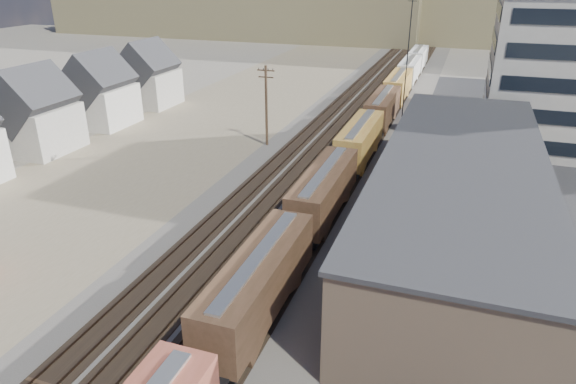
% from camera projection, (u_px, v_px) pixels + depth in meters
% --- Properties ---
extents(ballast_bed, '(18.00, 200.00, 0.06)m').
position_uv_depth(ballast_bed, '(347.00, 134.00, 69.41)').
color(ballast_bed, '#4C4742').
rests_on(ballast_bed, ground).
extents(dirt_yard, '(24.00, 180.00, 0.03)m').
position_uv_depth(dirt_yard, '(179.00, 140.00, 66.78)').
color(dirt_yard, '#70634D').
rests_on(dirt_yard, ground).
extents(asphalt_lot, '(26.00, 120.00, 0.04)m').
position_uv_depth(asphalt_lot, '(533.00, 200.00, 49.84)').
color(asphalt_lot, '#232326').
rests_on(asphalt_lot, ground).
extents(rail_tracks, '(11.40, 200.00, 0.24)m').
position_uv_depth(rail_tracks, '(343.00, 133.00, 69.54)').
color(rail_tracks, black).
rests_on(rail_tracks, ground).
extents(freight_train, '(3.00, 119.74, 4.46)m').
position_uv_depth(freight_train, '(372.00, 122.00, 64.72)').
color(freight_train, black).
rests_on(freight_train, ground).
extents(warehouse, '(12.40, 40.40, 7.25)m').
position_uv_depth(warehouse, '(459.00, 195.00, 41.84)').
color(warehouse, tan).
rests_on(warehouse, ground).
extents(utility_pole_north, '(2.20, 0.32, 10.00)m').
position_uv_depth(utility_pole_north, '(266.00, 104.00, 62.93)').
color(utility_pole_north, '#382619').
rests_on(utility_pole_north, ground).
extents(radio_mast, '(1.20, 0.16, 18.00)m').
position_uv_depth(radio_mast, '(408.00, 56.00, 72.59)').
color(radio_mast, black).
rests_on(radio_mast, ground).
extents(parked_car_blue, '(5.97, 6.21, 1.64)m').
position_uv_depth(parked_car_blue, '(559.00, 144.00, 62.85)').
color(parked_car_blue, navy).
rests_on(parked_car_blue, ground).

